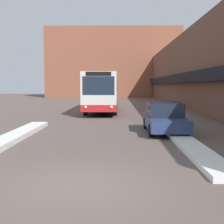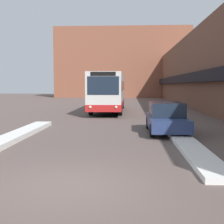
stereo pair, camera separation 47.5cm
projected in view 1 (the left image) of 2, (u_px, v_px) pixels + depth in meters
ground_plane at (79, 186)px, 7.22m from camera, size 160.00×160.00×0.00m
building_row_right at (210, 70)px, 30.61m from camera, size 5.50×60.00×7.72m
building_backdrop_far at (113, 63)px, 62.23m from camera, size 26.00×8.00×13.39m
snow_bank_right at (184, 140)px, 12.80m from camera, size 0.90×10.94×0.17m
city_bus at (103, 91)px, 27.62m from camera, size 2.57×12.01×3.31m
parked_car_front at (164, 118)px, 15.40m from camera, size 1.81×4.47×1.48m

